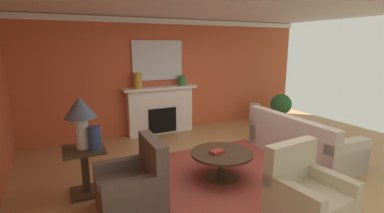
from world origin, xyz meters
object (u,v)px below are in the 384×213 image
object	(u,v)px
armchair_facing_fireplace	(307,198)
coffee_table	(222,159)
vase_tall_corner	(254,113)
sofa	(300,142)
vase_mantel_right	(182,81)
table_lamp	(80,112)
fireplace	(161,111)
armchair_near_window	(133,188)
vase_mantel_left	(138,81)
potted_plant	(281,106)
side_table	(85,168)
vase_on_side_table	(95,138)
mantel_mirror	(158,60)

from	to	relation	value
armchair_facing_fireplace	coffee_table	bearing A→B (deg)	101.92
vase_tall_corner	sofa	bearing A→B (deg)	-108.15
armchair_facing_fireplace	vase_mantel_right	world-z (taller)	vase_mantel_right
vase_mantel_right	armchair_facing_fireplace	bearing A→B (deg)	-92.92
coffee_table	table_lamp	size ratio (longest dim) A/B	1.33
fireplace	armchair_facing_fireplace	world-z (taller)	fireplace
coffee_table	armchair_facing_fireplace	bearing A→B (deg)	-78.08
armchair_near_window	vase_mantel_left	bearing A→B (deg)	72.40
armchair_near_window	potted_plant	bearing A→B (deg)	26.36
armchair_near_window	side_table	distance (m)	0.89
potted_plant	vase_mantel_left	bearing A→B (deg)	170.64
sofa	table_lamp	world-z (taller)	table_lamp
sofa	side_table	size ratio (longest dim) A/B	3.01
fireplace	coffee_table	xyz separation A→B (m)	(0.03, -2.75, -0.21)
side_table	sofa	bearing A→B (deg)	-5.49
armchair_near_window	vase_on_side_table	world-z (taller)	vase_on_side_table
coffee_table	vase_tall_corner	world-z (taller)	vase_tall_corner
armchair_facing_fireplace	vase_mantel_left	world-z (taller)	vase_mantel_left
mantel_mirror	coffee_table	size ratio (longest dim) A/B	1.24
mantel_mirror	vase_on_side_table	xyz separation A→B (m)	(-1.85, -2.53, -0.91)
side_table	vase_tall_corner	xyz separation A→B (m)	(4.63, 1.99, -0.12)
vase_on_side_table	potted_plant	size ratio (longest dim) A/B	0.40
fireplace	vase_on_side_table	distance (m)	3.05
vase_mantel_left	mantel_mirror	bearing A→B (deg)	17.18
armchair_near_window	vase_tall_corner	xyz separation A→B (m)	(4.13, 2.72, -0.03)
mantel_mirror	vase_mantel_right	distance (m)	0.76
mantel_mirror	vase_mantel_right	xyz separation A→B (m)	(0.55, -0.17, -0.50)
side_table	vase_on_side_table	size ratio (longest dim) A/B	2.12
sofa	vase_on_side_table	distance (m)	3.76
side_table	vase_tall_corner	size ratio (longest dim) A/B	1.26
mantel_mirror	sofa	bearing A→B (deg)	-56.17
fireplace	potted_plant	distance (m)	3.31
vase_tall_corner	armchair_facing_fireplace	bearing A→B (deg)	-120.49
coffee_table	vase_on_side_table	xyz separation A→B (m)	(-1.88, 0.34, 0.53)
table_lamp	armchair_near_window	bearing A→B (deg)	-55.10
vase_mantel_left	armchair_facing_fireplace	bearing A→B (deg)	-77.92
mantel_mirror	vase_mantel_left	world-z (taller)	mantel_mirror
vase_tall_corner	vase_on_side_table	bearing A→B (deg)	-154.83
mantel_mirror	side_table	distance (m)	3.42
side_table	vase_mantel_right	size ratio (longest dim) A/B	2.91
armchair_near_window	side_table	xyz separation A→B (m)	(-0.51, 0.73, 0.09)
armchair_facing_fireplace	vase_tall_corner	distance (m)	4.53
vase_tall_corner	mantel_mirror	bearing A→B (deg)	170.94
vase_mantel_right	sofa	bearing A→B (deg)	-63.30
side_table	vase_mantel_left	distance (m)	2.82
armchair_near_window	vase_mantel_left	distance (m)	3.28
sofa	vase_mantel_right	bearing A→B (deg)	116.70
coffee_table	vase_tall_corner	size ratio (longest dim) A/B	1.81
armchair_facing_fireplace	coffee_table	distance (m)	1.48
potted_plant	armchair_near_window	bearing A→B (deg)	-153.64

